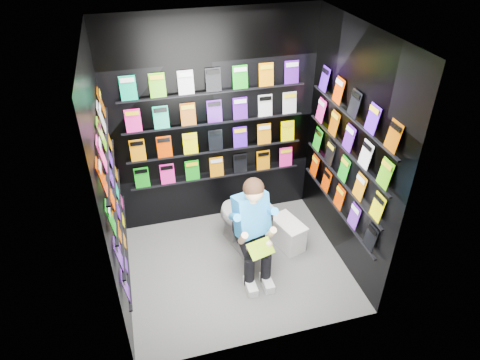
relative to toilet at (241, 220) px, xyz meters
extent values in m
plane|color=slate|center=(-0.14, -0.35, -0.37)|extent=(2.40, 2.40, 0.00)
plane|color=white|center=(-0.14, -0.35, 2.23)|extent=(2.40, 2.40, 0.00)
cube|color=black|center=(-0.14, 0.65, 0.93)|extent=(2.40, 0.04, 2.60)
cube|color=black|center=(-0.14, -1.35, 0.93)|extent=(2.40, 0.04, 2.60)
cube|color=black|center=(-1.34, -0.35, 0.93)|extent=(0.04, 2.00, 2.60)
cube|color=black|center=(1.06, -0.35, 0.93)|extent=(0.04, 2.00, 2.60)
imported|color=white|center=(0.00, 0.00, 0.00)|extent=(0.59, 0.83, 0.73)
cube|color=silver|center=(0.53, -0.16, -0.21)|extent=(0.35, 0.47, 0.32)
cube|color=silver|center=(0.53, -0.16, -0.03)|extent=(0.37, 0.50, 0.03)
cube|color=green|center=(0.00, -0.73, 0.21)|extent=(0.29, 0.21, 0.11)
camera|label=1|loc=(-1.03, -3.72, 3.17)|focal=32.00mm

